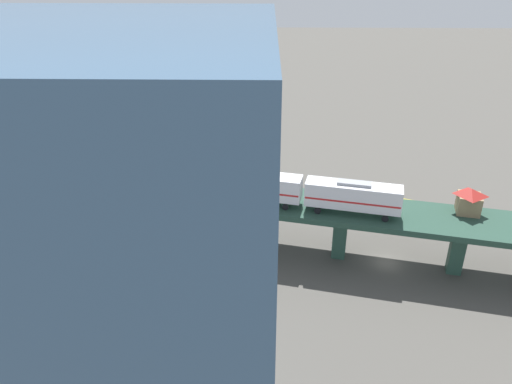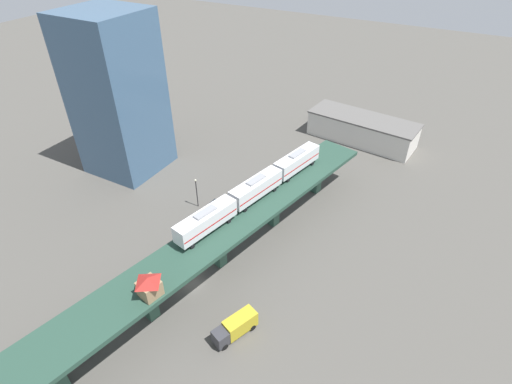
{
  "view_description": "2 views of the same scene",
  "coord_description": "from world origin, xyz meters",
  "px_view_note": "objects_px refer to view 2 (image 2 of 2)",
  "views": [
    {
      "loc": [
        -56.17,
        16.51,
        39.06
      ],
      "look_at": [
        2.57,
        17.72,
        9.16
      ],
      "focal_mm": 35.0,
      "sensor_mm": 36.0,
      "label": 1
    },
    {
      "loc": [
        31.45,
        -35.1,
        52.99
      ],
      "look_at": [
        2.57,
        17.72,
        9.16
      ],
      "focal_mm": 28.0,
      "sensor_mm": 36.0,
      "label": 2
    }
  ],
  "objects_px": {
    "signal_hut": "(149,286)",
    "office_tower": "(117,96)",
    "warehouse_building": "(362,129)",
    "street_car_black": "(76,344)",
    "street_lamp": "(197,191)",
    "street_car_red": "(215,206)",
    "delivery_truck": "(236,327)",
    "subway_train": "(256,187)"
  },
  "relations": [
    {
      "from": "signal_hut",
      "to": "street_car_red",
      "type": "relative_size",
      "value": 0.86
    },
    {
      "from": "subway_train",
      "to": "signal_hut",
      "type": "bearing_deg",
      "value": -94.73
    },
    {
      "from": "warehouse_building",
      "to": "office_tower",
      "type": "xyz_separation_m",
      "value": [
        -46.23,
        -39.63,
        14.59
      ]
    },
    {
      "from": "street_car_red",
      "to": "warehouse_building",
      "type": "bearing_deg",
      "value": 67.87
    },
    {
      "from": "subway_train",
      "to": "signal_hut",
      "type": "height_order",
      "value": "subway_train"
    },
    {
      "from": "delivery_truck",
      "to": "office_tower",
      "type": "height_order",
      "value": "office_tower"
    },
    {
      "from": "subway_train",
      "to": "delivery_truck",
      "type": "height_order",
      "value": "subway_train"
    },
    {
      "from": "street_car_black",
      "to": "warehouse_building",
      "type": "xyz_separation_m",
      "value": [
        17.87,
        81.71,
        2.47
      ]
    },
    {
      "from": "street_car_black",
      "to": "office_tower",
      "type": "xyz_separation_m",
      "value": [
        -28.36,
        42.09,
        17.06
      ]
    },
    {
      "from": "street_lamp",
      "to": "warehouse_building",
      "type": "xyz_separation_m",
      "value": [
        22.0,
        45.49,
        -0.7
      ]
    },
    {
      "from": "street_lamp",
      "to": "office_tower",
      "type": "height_order",
      "value": "office_tower"
    },
    {
      "from": "street_car_black",
      "to": "office_tower",
      "type": "distance_m",
      "value": 53.54
    },
    {
      "from": "street_lamp",
      "to": "signal_hut",
      "type": "bearing_deg",
      "value": -66.16
    },
    {
      "from": "warehouse_building",
      "to": "office_tower",
      "type": "bearing_deg",
      "value": -139.4
    },
    {
      "from": "street_car_black",
      "to": "office_tower",
      "type": "bearing_deg",
      "value": 123.97
    },
    {
      "from": "street_lamp",
      "to": "street_car_black",
      "type": "bearing_deg",
      "value": -83.5
    },
    {
      "from": "street_car_black",
      "to": "street_lamp",
      "type": "relative_size",
      "value": 0.67
    },
    {
      "from": "street_lamp",
      "to": "delivery_truck",
      "type": "bearing_deg",
      "value": -44.66
    },
    {
      "from": "street_car_black",
      "to": "delivery_truck",
      "type": "relative_size",
      "value": 0.62
    },
    {
      "from": "street_car_red",
      "to": "signal_hut",
      "type": "bearing_deg",
      "value": -73.68
    },
    {
      "from": "subway_train",
      "to": "office_tower",
      "type": "distance_m",
      "value": 40.02
    },
    {
      "from": "subway_train",
      "to": "street_car_black",
      "type": "xyz_separation_m",
      "value": [
        -10.37,
        -35.68,
        -9.26
      ]
    },
    {
      "from": "street_lamp",
      "to": "office_tower",
      "type": "relative_size",
      "value": 0.19
    },
    {
      "from": "warehouse_building",
      "to": "office_tower",
      "type": "distance_m",
      "value": 62.61
    },
    {
      "from": "delivery_truck",
      "to": "warehouse_building",
      "type": "distance_m",
      "value": 68.58
    },
    {
      "from": "street_car_black",
      "to": "warehouse_building",
      "type": "distance_m",
      "value": 83.68
    },
    {
      "from": "office_tower",
      "to": "signal_hut",
      "type": "bearing_deg",
      "value": -42.63
    },
    {
      "from": "subway_train",
      "to": "street_car_black",
      "type": "bearing_deg",
      "value": -106.2
    },
    {
      "from": "street_car_black",
      "to": "signal_hut",
      "type": "bearing_deg",
      "value": 46.32
    },
    {
      "from": "street_lamp",
      "to": "office_tower",
      "type": "bearing_deg",
      "value": 166.4
    },
    {
      "from": "signal_hut",
      "to": "office_tower",
      "type": "relative_size",
      "value": 0.11
    },
    {
      "from": "signal_hut",
      "to": "street_car_black",
      "type": "relative_size",
      "value": 0.83
    },
    {
      "from": "street_car_black",
      "to": "office_tower",
      "type": "relative_size",
      "value": 0.13
    },
    {
      "from": "street_lamp",
      "to": "warehouse_building",
      "type": "distance_m",
      "value": 50.53
    },
    {
      "from": "street_car_black",
      "to": "street_car_red",
      "type": "xyz_separation_m",
      "value": [
        -0.26,
        37.12,
        0.0
      ]
    },
    {
      "from": "signal_hut",
      "to": "warehouse_building",
      "type": "distance_m",
      "value": 74.1
    },
    {
      "from": "subway_train",
      "to": "street_lamp",
      "type": "relative_size",
      "value": 5.32
    },
    {
      "from": "delivery_truck",
      "to": "street_lamp",
      "type": "relative_size",
      "value": 1.08
    },
    {
      "from": "street_car_black",
      "to": "street_lamp",
      "type": "height_order",
      "value": "street_lamp"
    },
    {
      "from": "delivery_truck",
      "to": "subway_train",
      "type": "bearing_deg",
      "value": 111.42
    },
    {
      "from": "signal_hut",
      "to": "office_tower",
      "type": "bearing_deg",
      "value": 137.37
    },
    {
      "from": "street_car_black",
      "to": "warehouse_building",
      "type": "bearing_deg",
      "value": 77.66
    }
  ]
}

